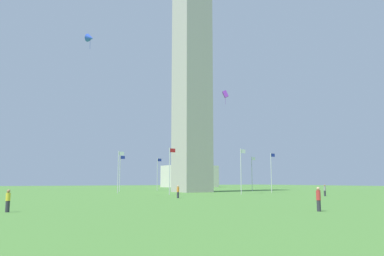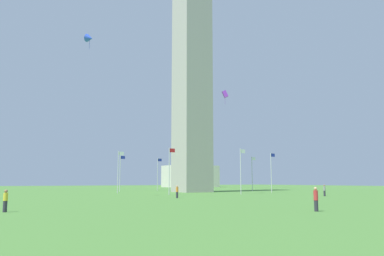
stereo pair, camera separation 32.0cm
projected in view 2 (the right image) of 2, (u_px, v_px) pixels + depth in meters
ground_plane at (192, 192)px, 77.89m from camera, size 260.00×260.00×0.00m
obelisk_monument at (192, 55)px, 81.82m from camera, size 6.32×6.32×57.45m
flagpole_n at (252, 172)px, 86.65m from camera, size 1.12×0.14×7.70m
flagpole_ne at (208, 173)px, 93.74m from camera, size 1.12×0.14×7.70m
flagpole_e at (158, 173)px, 91.90m from camera, size 1.12×0.14×7.70m
flagpole_se at (120, 172)px, 82.22m from camera, size 1.12×0.14×7.70m
flagpole_s at (118, 170)px, 70.35m from camera, size 1.12×0.14×7.70m
flagpole_sw at (170, 169)px, 63.26m from camera, size 1.12×0.14×7.70m
flagpole_w at (241, 169)px, 65.10m from camera, size 1.12×0.14×7.70m
flagpole_nw at (271, 171)px, 74.79m from camera, size 1.12×0.14×7.70m
person_gray_shirt at (324, 190)px, 56.82m from camera, size 0.32×0.32×1.69m
person_yellow_shirt at (5, 201)px, 27.50m from camera, size 0.32×0.32×1.60m
person_orange_shirt at (177, 192)px, 50.22m from camera, size 0.32×0.32×1.66m
person_red_shirt at (316, 199)px, 28.20m from camera, size 0.32×0.32×1.76m
kite_blue_delta at (90, 38)px, 54.83m from camera, size 1.67×1.71×2.30m
kite_purple_box at (225, 94)px, 68.03m from camera, size 1.26×1.08×2.51m
distant_building at (190, 176)px, 142.47m from camera, size 18.00×12.10×7.88m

